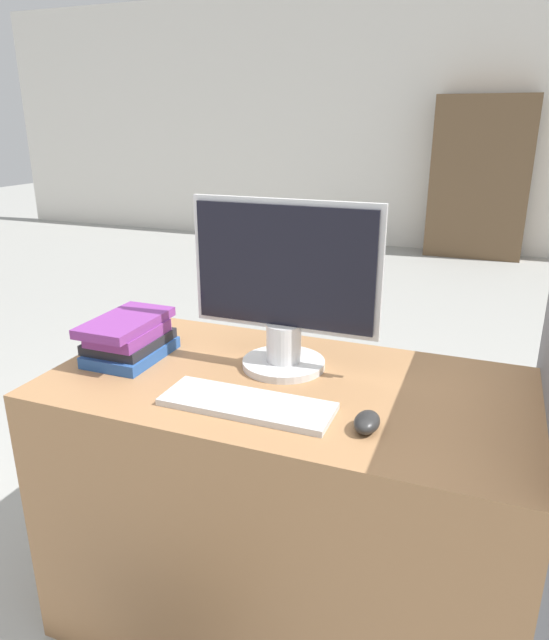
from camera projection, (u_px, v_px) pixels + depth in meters
wall_back at (463, 122)px, 6.12m from camera, size 12.00×0.06×2.80m
desk at (285, 506)px, 1.60m from camera, size 1.24×0.66×0.77m
carrel_divider at (546, 480)px, 1.36m from camera, size 0.07×0.76×1.19m
monitor at (284, 288)px, 1.49m from camera, size 0.51×0.23×0.45m
keyboard at (247, 404)px, 1.34m from camera, size 0.41×0.14×0.02m
mouse at (367, 422)px, 1.23m from camera, size 0.06×0.09×0.04m
book_stack at (129, 338)px, 1.60m from camera, size 0.18×0.27×0.12m
bookshelf_far at (479, 179)px, 6.01m from camera, size 1.00×0.32×1.67m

